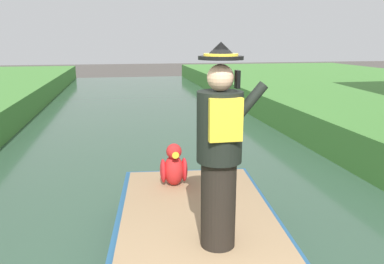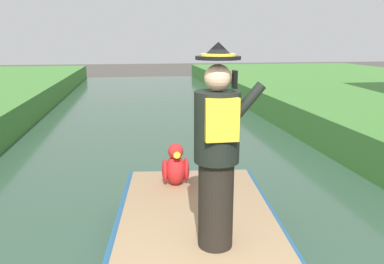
{
  "view_description": "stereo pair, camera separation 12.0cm",
  "coord_description": "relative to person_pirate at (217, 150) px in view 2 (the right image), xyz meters",
  "views": [
    {
      "loc": [
        -0.73,
        -2.25,
        2.58
      ],
      "look_at": [
        0.01,
        1.64,
        1.61
      ],
      "focal_mm": 35.52,
      "sensor_mm": 36.0,
      "label": 1
    },
    {
      "loc": [
        -0.61,
        -2.27,
        2.58
      ],
      "look_at": [
        0.01,
        1.64,
        1.61
      ],
      "focal_mm": 35.52,
      "sensor_mm": 36.0,
      "label": 2
    }
  ],
  "objects": [
    {
      "name": "person_pirate",
      "position": [
        0.0,
        0.0,
        0.0
      ],
      "size": [
        0.61,
        0.42,
        1.85
      ],
      "rotation": [
        0.0,
        0.0,
        -0.05
      ],
      "color": "black",
      "rests_on": "boat"
    },
    {
      "name": "parrot_plush",
      "position": [
        -0.19,
        1.57,
        -0.68
      ],
      "size": [
        0.36,
        0.35,
        0.57
      ],
      "color": "red",
      "rests_on": "boat"
    }
  ]
}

